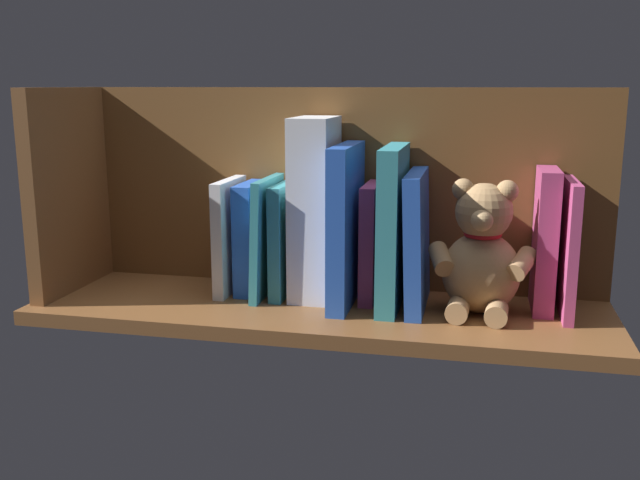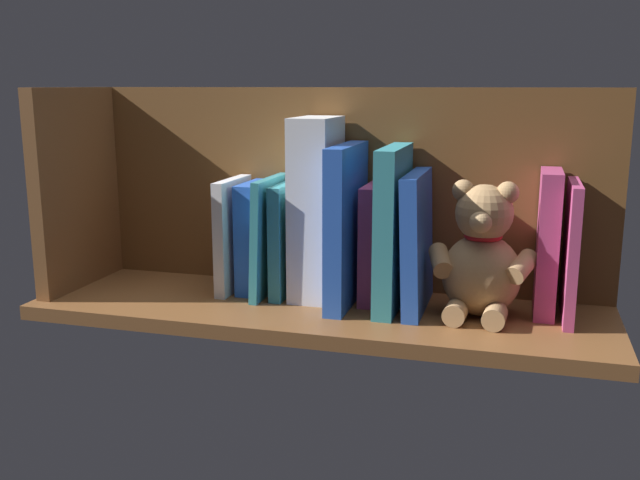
% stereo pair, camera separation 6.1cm
% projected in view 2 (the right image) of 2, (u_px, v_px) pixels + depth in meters
% --- Properties ---
extents(ground_plane, '(0.89, 0.28, 0.02)m').
position_uv_depth(ground_plane, '(320.00, 310.00, 1.12)').
color(ground_plane, brown).
extents(shelf_back_panel, '(0.89, 0.02, 0.33)m').
position_uv_depth(shelf_back_panel, '(339.00, 189.00, 1.19)').
color(shelf_back_panel, brown).
rests_on(shelf_back_panel, ground_plane).
extents(shelf_side_divider, '(0.02, 0.22, 0.33)m').
position_uv_depth(shelf_side_divider, '(76.00, 188.00, 1.20)').
color(shelf_side_divider, brown).
rests_on(shelf_side_divider, ground_plane).
extents(book_0, '(0.01, 0.14, 0.20)m').
position_uv_depth(book_0, '(571.00, 251.00, 1.03)').
color(book_0, '#B23F72').
rests_on(book_0, ground_plane).
extents(book_1, '(0.03, 0.11, 0.21)m').
position_uv_depth(book_1, '(548.00, 243.00, 1.05)').
color(book_1, '#B23F72').
rests_on(book_1, ground_plane).
extents(teddy_bear, '(0.16, 0.13, 0.20)m').
position_uv_depth(teddy_bear, '(482.00, 257.00, 1.04)').
color(teddy_bear, tan).
rests_on(teddy_bear, ground_plane).
extents(book_2, '(0.03, 0.17, 0.21)m').
position_uv_depth(book_2, '(417.00, 242.00, 1.08)').
color(book_2, blue).
rests_on(book_2, ground_plane).
extents(book_3, '(0.03, 0.17, 0.25)m').
position_uv_depth(book_3, '(393.00, 228.00, 1.08)').
color(book_3, teal).
rests_on(book_3, ground_plane).
extents(book_4, '(0.02, 0.11, 0.18)m').
position_uv_depth(book_4, '(373.00, 243.00, 1.12)').
color(book_4, '#B23F72').
rests_on(book_4, ground_plane).
extents(book_5, '(0.03, 0.17, 0.25)m').
position_uv_depth(book_5, '(346.00, 225.00, 1.10)').
color(book_5, blue).
rests_on(book_5, ground_plane).
extents(dictionary_thick_white, '(0.06, 0.12, 0.29)m').
position_uv_depth(dictionary_thick_white, '(316.00, 209.00, 1.13)').
color(dictionary_thick_white, silver).
rests_on(dictionary_thick_white, ground_plane).
extents(book_6, '(0.02, 0.12, 0.18)m').
position_uv_depth(book_6, '(286.00, 239.00, 1.16)').
color(book_6, teal).
rests_on(book_6, ground_plane).
extents(book_7, '(0.02, 0.14, 0.19)m').
position_uv_depth(book_7, '(269.00, 236.00, 1.15)').
color(book_7, teal).
rests_on(book_7, ground_plane).
extents(book_8, '(0.03, 0.11, 0.18)m').
position_uv_depth(book_8, '(254.00, 237.00, 1.18)').
color(book_8, blue).
rests_on(book_8, ground_plane).
extents(book_9, '(0.02, 0.13, 0.19)m').
position_uv_depth(book_9, '(233.00, 235.00, 1.18)').
color(book_9, silver).
rests_on(book_9, ground_plane).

